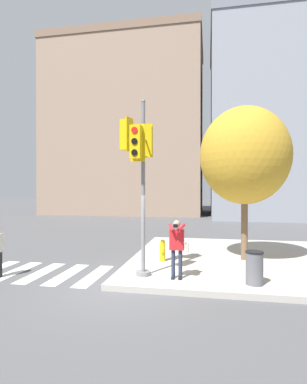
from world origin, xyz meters
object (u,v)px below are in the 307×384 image
(person_photographer, at_px, (177,244))
(trash_bin, at_px, (254,268))
(traffic_signal_pole, at_px, (138,158))
(street_tree, at_px, (245,156))
(fire_hydrant, at_px, (163,250))

(person_photographer, height_order, trash_bin, person_photographer)
(traffic_signal_pole, height_order, street_tree, street_tree)
(trash_bin, bearing_deg, street_tree, 88.52)
(fire_hydrant, height_order, trash_bin, trash_bin)
(street_tree, distance_m, trash_bin, 4.35)
(trash_bin, bearing_deg, traffic_signal_pole, 174.14)
(street_tree, xyz_separation_m, trash_bin, (-0.07, -2.88, -3.26))
(person_photographer, relative_size, street_tree, 0.30)
(traffic_signal_pole, xyz_separation_m, fire_hydrant, (0.44, 1.79, -3.06))
(street_tree, distance_m, fire_hydrant, 4.44)
(traffic_signal_pole, distance_m, person_photographer, 2.72)
(person_photographer, distance_m, street_tree, 4.39)
(person_photographer, height_order, street_tree, street_tree)
(street_tree, relative_size, fire_hydrant, 7.25)
(person_photographer, distance_m, trash_bin, 2.13)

